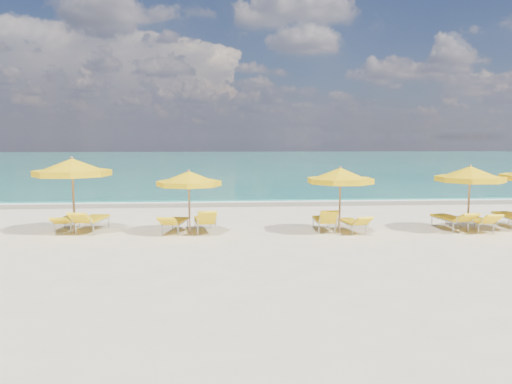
{
  "coord_description": "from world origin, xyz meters",
  "views": [
    {
      "loc": [
        -1.32,
        -16.42,
        3.19
      ],
      "look_at": [
        0.0,
        1.5,
        1.2
      ],
      "focal_mm": 35.0,
      "sensor_mm": 36.0,
      "label": 1
    }
  ],
  "objects": [
    {
      "name": "lounger_3_left",
      "position": [
        -2.83,
        0.28,
        0.21
      ],
      "size": [
        0.93,
        1.88,
        0.7
      ],
      "rotation": [
        0.0,
        0.0,
        -0.2
      ],
      "color": "#A5A8AD",
      "rests_on": "ground"
    },
    {
      "name": "lounger_3_right",
      "position": [
        -1.83,
        0.25,
        0.23
      ],
      "size": [
        0.84,
        1.89,
        0.88
      ],
      "rotation": [
        0.0,
        0.0,
        0.12
      ],
      "color": "#A5A8AD",
      "rests_on": "ground"
    },
    {
      "name": "lounger_4_left",
      "position": [
        2.23,
        0.14,
        0.22
      ],
      "size": [
        0.65,
        1.75,
        0.86
      ],
      "rotation": [
        0.0,
        0.0,
        -0.02
      ],
      "color": "#A5A8AD",
      "rests_on": "ground"
    },
    {
      "name": "lounger_4_right",
      "position": [
        3.14,
        -0.13,
        0.2
      ],
      "size": [
        0.85,
        1.75,
        0.68
      ],
      "rotation": [
        0.0,
        0.0,
        0.19
      ],
      "color": "#A5A8AD",
      "rests_on": "ground"
    },
    {
      "name": "lounger_2_left",
      "position": [
        -6.54,
        0.85,
        0.21
      ],
      "size": [
        0.62,
        1.8,
        0.64
      ],
      "rotation": [
        0.0,
        0.0,
        0.02
      ],
      "color": "#A5A8AD",
      "rests_on": "ground"
    },
    {
      "name": "foam_line",
      "position": [
        0.0,
        8.2,
        0.0
      ],
      "size": [
        120.0,
        1.2,
        0.03
      ],
      "primitive_type": "cube",
      "color": "white",
      "rests_on": "ground"
    },
    {
      "name": "whitecap_far",
      "position": [
        8.0,
        24.0,
        0.0
      ],
      "size": [
        18.0,
        0.3,
        0.05
      ],
      "primitive_type": "cube",
      "color": "white",
      "rests_on": "ground"
    },
    {
      "name": "umbrella_4",
      "position": [
        2.64,
        -0.37,
        1.91
      ],
      "size": [
        2.92,
        2.92,
        2.24
      ],
      "rotation": [
        0.0,
        0.0,
        -0.43
      ],
      "color": "#99714C",
      "rests_on": "ground"
    },
    {
      "name": "lounger_5_left",
      "position": [
        6.65,
        0.07,
        0.23
      ],
      "size": [
        0.92,
        2.03,
        0.76
      ],
      "rotation": [
        0.0,
        0.0,
        0.15
      ],
      "color": "#A5A8AD",
      "rests_on": "ground"
    },
    {
      "name": "wet_sand_band",
      "position": [
        0.0,
        7.4,
        0.0
      ],
      "size": [
        120.0,
        2.6,
        0.01
      ],
      "primitive_type": "cube",
      "color": "tan",
      "rests_on": "ground"
    },
    {
      "name": "lounger_6_left",
      "position": [
        8.99,
        0.28,
        0.25
      ],
      "size": [
        0.76,
        2.08,
        0.82
      ],
      "rotation": [
        0.0,
        0.0,
        -0.05
      ],
      "color": "#A5A8AD",
      "rests_on": "ground"
    },
    {
      "name": "whitecap_near",
      "position": [
        -6.0,
        17.0,
        0.0
      ],
      "size": [
        14.0,
        0.36,
        0.05
      ],
      "primitive_type": "cube",
      "color": "white",
      "rests_on": "ground"
    },
    {
      "name": "umbrella_5",
      "position": [
        7.02,
        -0.41,
        1.94
      ],
      "size": [
        2.96,
        2.96,
        2.27
      ],
      "rotation": [
        0.0,
        0.0,
        -0.41
      ],
      "color": "#99714C",
      "rests_on": "ground"
    },
    {
      "name": "umbrella_3",
      "position": [
        -2.31,
        -0.2,
        1.83
      ],
      "size": [
        2.14,
        2.14,
        2.14
      ],
      "rotation": [
        0.0,
        0.0,
        0.01
      ],
      "color": "#99714C",
      "rests_on": "ground"
    },
    {
      "name": "ground_plane",
      "position": [
        0.0,
        0.0,
        0.0
      ],
      "size": [
        120.0,
        120.0,
        0.0
      ],
      "primitive_type": "plane",
      "color": "beige"
    },
    {
      "name": "lounger_5_right",
      "position": [
        7.47,
        -0.21,
        0.22
      ],
      "size": [
        0.65,
        1.82,
        0.74
      ],
      "rotation": [
        0.0,
        0.0,
        0.03
      ],
      "color": "#A5A8AD",
      "rests_on": "ground"
    },
    {
      "name": "umbrella_2",
      "position": [
        -6.14,
        0.31,
        2.17
      ],
      "size": [
        3.03,
        3.03,
        2.55
      ],
      "rotation": [
        0.0,
        0.0,
        0.23
      ],
      "color": "#99714C",
      "rests_on": "ground"
    },
    {
      "name": "lounger_2_right",
      "position": [
        -5.65,
        0.65,
        0.24
      ],
      "size": [
        0.98,
        2.11,
        0.84
      ],
      "rotation": [
        0.0,
        0.0,
        -0.16
      ],
      "color": "#A5A8AD",
      "rests_on": "ground"
    },
    {
      "name": "ocean",
      "position": [
        0.0,
        48.0,
        0.0
      ],
      "size": [
        120.0,
        80.0,
        0.3
      ],
      "primitive_type": "cube",
      "color": "#147260",
      "rests_on": "ground"
    }
  ]
}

